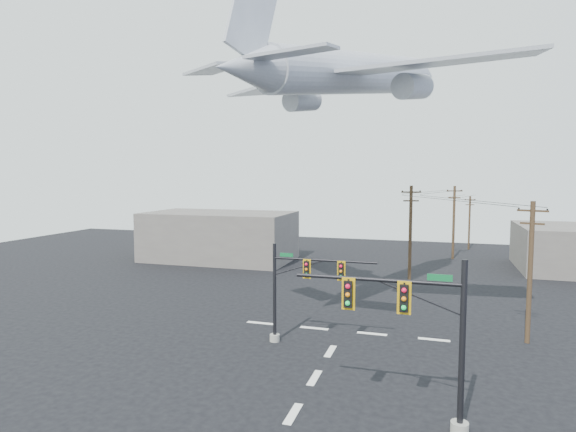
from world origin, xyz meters
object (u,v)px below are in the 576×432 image
(utility_pole_c, at_px, (454,221))
(signal_mast_far, at_px, (296,290))
(airliner, at_px, (355,74))
(utility_pole_a, at_px, (530,270))
(signal_mast_near, at_px, (423,338))
(utility_pole_d, at_px, (469,222))
(utility_pole_b, at_px, (410,232))

(utility_pole_c, bearing_deg, signal_mast_far, -108.93)
(airliner, bearing_deg, utility_pole_a, -77.46)
(signal_mast_near, bearing_deg, signal_mast_far, 133.42)
(utility_pole_a, xyz_separation_m, airliner, (-11.59, 2.13, 13.16))
(airliner, bearing_deg, utility_pole_c, 7.36)
(signal_mast_near, xyz_separation_m, utility_pole_a, (6.16, 12.82, 0.80))
(utility_pole_c, height_order, airliner, airliner)
(signal_mast_near, xyz_separation_m, airliner, (-5.44, 14.96, 13.96))
(signal_mast_near, relative_size, signal_mast_far, 1.08)
(utility_pole_d, bearing_deg, utility_pole_a, -109.09)
(utility_pole_b, height_order, utility_pole_c, utility_pole_b)
(utility_pole_b, height_order, airliner, airliner)
(utility_pole_a, height_order, utility_pole_c, utility_pole_c)
(signal_mast_far, relative_size, utility_pole_b, 0.71)
(signal_mast_near, relative_size, utility_pole_a, 0.81)
(signal_mast_near, distance_m, utility_pole_a, 14.25)
(signal_mast_far, height_order, utility_pole_d, utility_pole_d)
(signal_mast_near, height_order, utility_pole_d, utility_pole_d)
(signal_mast_near, relative_size, utility_pole_d, 0.96)
(utility_pole_c, xyz_separation_m, airliner, (-8.09, -28.94, 13.02))
(signal_mast_near, xyz_separation_m, utility_pole_c, (2.65, 43.89, 0.93))
(signal_mast_near, height_order, utility_pole_a, utility_pole_a)
(utility_pole_d, xyz_separation_m, airliner, (-10.53, -37.84, 13.87))
(signal_mast_near, height_order, utility_pole_b, utility_pole_b)
(utility_pole_a, distance_m, utility_pole_b, 18.04)
(utility_pole_a, height_order, airliner, airliner)
(utility_pole_a, height_order, utility_pole_b, utility_pole_b)
(utility_pole_b, relative_size, utility_pole_c, 1.04)
(utility_pole_d, relative_size, airliner, 0.30)
(airliner, bearing_deg, utility_pole_b, 9.00)
(signal_mast_near, height_order, signal_mast_far, signal_mast_near)
(utility_pole_a, relative_size, utility_pole_d, 1.18)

